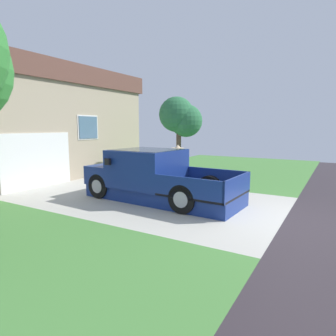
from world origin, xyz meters
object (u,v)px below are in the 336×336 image
pickup_truck (151,177)px  person_with_hat (178,165)px  handbag (186,189)px  house_with_garage (25,122)px  neighbor_tree (181,118)px

pickup_truck → person_with_hat: person_with_hat is taller
handbag → pickup_truck: bearing=156.6°
person_with_hat → house_with_garage: size_ratio=0.16×
neighbor_tree → house_with_garage: bearing=120.1°
house_with_garage → neighbor_tree: size_ratio=2.77×
pickup_truck → house_with_garage: size_ratio=0.49×
house_with_garage → person_with_hat: bearing=-86.9°
pickup_truck → house_with_garage: bearing=86.0°
pickup_truck → neighbor_tree: 5.28m
person_with_hat → house_with_garage: 8.25m
pickup_truck → house_with_garage: (0.93, 7.84, 1.82)m
handbag → person_with_hat: bearing=88.1°
pickup_truck → handbag: (1.36, -0.59, -0.59)m
house_with_garage → neighbor_tree: house_with_garage is taller
pickup_truck → handbag: bearing=-20.6°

